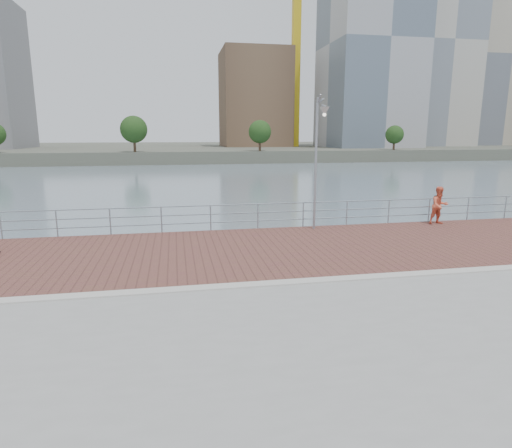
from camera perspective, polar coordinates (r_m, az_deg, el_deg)
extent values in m
plane|color=slate|center=(12.75, 1.74, -16.57)|extent=(400.00, 400.00, 0.00)
cube|color=gray|center=(8.20, 10.25, -26.69)|extent=(40.00, 24.00, 2.00)
cube|color=brown|center=(15.29, -1.12, -3.50)|extent=(40.00, 6.80, 0.02)
cube|color=#B7B5AD|center=(11.92, 1.81, -7.96)|extent=(40.00, 0.40, 0.06)
cube|color=#4C5142|center=(133.54, -9.81, 9.76)|extent=(320.00, 95.00, 2.50)
cylinder|color=#8C9EA8|center=(19.50, -30.88, -0.20)|extent=(0.06, 0.06, 1.10)
cylinder|color=#8C9EA8|center=(18.88, -25.03, 0.03)|extent=(0.06, 0.06, 1.10)
cylinder|color=#8C9EA8|center=(18.47, -18.86, 0.28)|extent=(0.06, 0.06, 1.10)
cylinder|color=#8C9EA8|center=(18.29, -12.49, 0.53)|extent=(0.06, 0.06, 1.10)
cylinder|color=#8C9EA8|center=(18.33, -6.07, 0.78)|extent=(0.06, 0.06, 1.10)
cylinder|color=#8C9EA8|center=(18.60, 0.24, 1.01)|extent=(0.06, 0.06, 1.10)
cylinder|color=#8C9EA8|center=(19.10, 6.30, 1.23)|extent=(0.06, 0.06, 1.10)
cylinder|color=#8C9EA8|center=(19.79, 12.00, 1.41)|extent=(0.06, 0.06, 1.10)
cylinder|color=#8C9EA8|center=(20.66, 17.26, 1.57)|extent=(0.06, 0.06, 1.10)
cylinder|color=#8C9EA8|center=(21.69, 22.06, 1.71)|extent=(0.06, 0.06, 1.10)
cylinder|color=#8C9EA8|center=(22.86, 26.40, 1.82)|extent=(0.06, 0.06, 1.10)
cylinder|color=#8C9EA8|center=(24.15, 30.30, 1.91)|extent=(0.06, 0.06, 1.10)
cylinder|color=#8C9EA8|center=(18.34, -2.91, 2.58)|extent=(39.00, 0.05, 0.05)
cylinder|color=#8C9EA8|center=(18.41, -2.90, 1.44)|extent=(39.00, 0.05, 0.05)
cylinder|color=#8C9EA8|center=(18.48, -2.89, 0.33)|extent=(39.00, 0.05, 0.05)
cylinder|color=gray|center=(18.45, 7.95, 7.47)|extent=(0.11, 0.11, 5.35)
cylinder|color=gray|center=(18.01, 8.67, 15.87)|extent=(0.06, 0.89, 0.06)
cone|color=#B2B2AD|center=(17.58, 9.15, 15.37)|extent=(0.39, 0.39, 0.31)
imported|color=#E76444|center=(21.18, 23.26, 2.29)|extent=(0.84, 0.65, 1.72)
cube|color=gold|center=(121.32, 5.36, 22.13)|extent=(2.00, 2.00, 50.00)
cube|color=brown|center=(123.34, -0.21, 16.30)|extent=(18.00, 18.00, 25.62)
cube|color=#9E9EA3|center=(122.05, 15.01, 22.04)|extent=(22.00, 22.00, 51.29)
cube|color=#B2ADA3|center=(142.44, 22.57, 21.08)|extent=(20.00, 20.00, 56.33)
cube|color=#ADA38E|center=(160.83, 28.35, 18.75)|extent=(24.00, 22.00, 52.50)
cylinder|color=#473323|center=(88.27, -15.90, 10.54)|extent=(0.50, 0.50, 4.05)
sphere|color=#193814|center=(88.26, -15.99, 12.04)|extent=(5.21, 5.21, 5.21)
cylinder|color=#473323|center=(89.66, 0.51, 10.88)|extent=(0.50, 0.50, 3.63)
sphere|color=#193814|center=(89.64, 0.51, 12.20)|extent=(4.67, 4.67, 4.67)
cylinder|color=#473323|center=(99.94, 17.92, 10.27)|extent=(0.50, 0.50, 3.08)
sphere|color=#193814|center=(99.91, 17.99, 11.27)|extent=(3.96, 3.96, 3.96)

